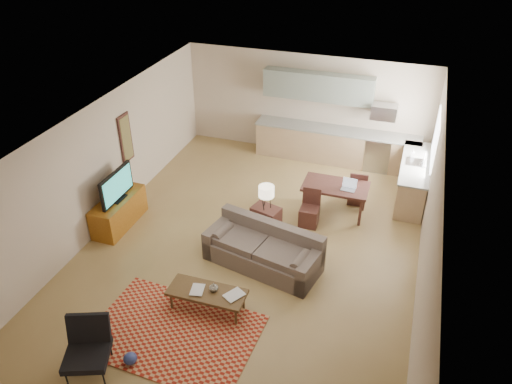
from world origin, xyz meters
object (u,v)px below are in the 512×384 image
(sofa, at_px, (263,248))
(dining_table, at_px, (334,199))
(console_table, at_px, (266,221))
(coffee_table, at_px, (207,300))
(tv_credenza, at_px, (119,212))
(armchair, at_px, (86,351))

(sofa, distance_m, dining_table, 2.41)
(sofa, bearing_deg, console_table, 116.32)
(sofa, height_order, coffee_table, sofa)
(console_table, distance_m, dining_table, 1.73)
(console_table, bearing_deg, dining_table, 62.12)
(sofa, xyz_separation_m, tv_credenza, (-3.34, 0.31, -0.07))
(tv_credenza, bearing_deg, dining_table, 23.97)
(armchair, relative_size, console_table, 1.29)
(console_table, height_order, dining_table, dining_table)
(coffee_table, relative_size, tv_credenza, 0.95)
(console_table, bearing_deg, sofa, -60.05)
(console_table, bearing_deg, tv_credenza, -151.87)
(sofa, xyz_separation_m, armchair, (-1.72, -3.18, 0.02))
(armchair, distance_m, console_table, 4.41)
(coffee_table, relative_size, dining_table, 0.96)
(tv_credenza, bearing_deg, armchair, -65.18)
(sofa, height_order, dining_table, sofa)
(sofa, bearing_deg, dining_table, 79.01)
(armchair, height_order, console_table, armchair)
(sofa, distance_m, console_table, 1.00)
(tv_credenza, xyz_separation_m, console_table, (3.10, 0.66, 0.00))
(armchair, xyz_separation_m, tv_credenza, (-1.61, 3.49, -0.10))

